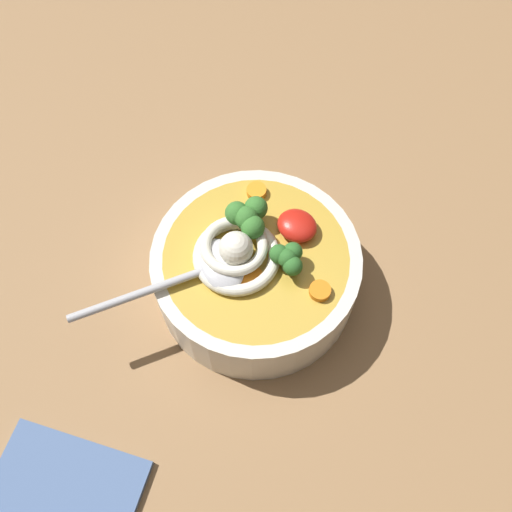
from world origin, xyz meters
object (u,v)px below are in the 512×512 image
(noodle_pile, at_px, (236,252))
(soup_spoon, at_px, (207,270))
(folded_napkin, at_px, (58,505))
(soup_bowl, at_px, (256,271))

(noodle_pile, distance_m, soup_spoon, 0.03)
(noodle_pile, relative_size, soup_spoon, 0.58)
(folded_napkin, bearing_deg, noodle_pile, -90.04)
(soup_bowl, height_order, noodle_pile, noodle_pile)
(soup_spoon, distance_m, folded_napkin, 0.25)
(folded_napkin, bearing_deg, soup_bowl, -93.07)
(soup_bowl, bearing_deg, soup_spoon, 57.94)
(soup_bowl, xyz_separation_m, noodle_pile, (0.02, 0.01, 0.04))
(noodle_pile, bearing_deg, soup_bowl, -139.60)
(soup_spoon, height_order, folded_napkin, soup_spoon)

